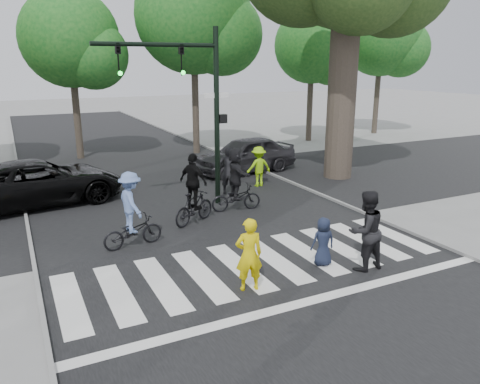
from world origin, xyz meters
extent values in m
plane|color=gray|center=(0.00, 0.00, 0.00)|extent=(120.00, 120.00, 0.00)
cube|color=black|center=(0.00, 5.00, 0.01)|extent=(10.00, 70.00, 0.01)
cube|color=black|center=(0.00, 8.00, 0.01)|extent=(70.00, 10.00, 0.01)
cube|color=gray|center=(-5.05, 5.00, 0.05)|extent=(0.10, 70.00, 0.10)
cube|color=gray|center=(5.05, 5.00, 0.05)|extent=(0.10, 70.00, 0.10)
cube|color=silver|center=(-4.50, 1.00, 0.01)|extent=(0.55, 3.00, 0.01)
cube|color=silver|center=(-3.50, 1.00, 0.01)|extent=(0.55, 3.00, 0.01)
cube|color=silver|center=(-2.50, 1.00, 0.01)|extent=(0.55, 3.00, 0.01)
cube|color=silver|center=(-1.50, 1.00, 0.01)|extent=(0.55, 3.00, 0.01)
cube|color=silver|center=(-0.50, 1.00, 0.01)|extent=(0.55, 3.00, 0.01)
cube|color=silver|center=(0.50, 1.00, 0.01)|extent=(0.55, 3.00, 0.01)
cube|color=silver|center=(1.50, 1.00, 0.01)|extent=(0.55, 3.00, 0.01)
cube|color=silver|center=(2.50, 1.00, 0.01)|extent=(0.55, 3.00, 0.01)
cube|color=silver|center=(3.50, 1.00, 0.01)|extent=(0.55, 3.00, 0.01)
cube|color=silver|center=(4.50, 1.00, 0.01)|extent=(0.55, 3.00, 0.01)
cube|color=silver|center=(0.00, -1.20, 0.01)|extent=(10.00, 0.30, 0.01)
cylinder|color=black|center=(1.20, 6.20, 3.00)|extent=(0.18, 0.18, 6.00)
cylinder|color=black|center=(-0.80, 6.20, 5.40)|extent=(4.00, 0.14, 0.14)
imported|color=black|center=(0.00, 6.20, 4.95)|extent=(0.16, 0.20, 1.00)
sphere|color=#19E533|center=(0.00, 6.08, 4.55)|extent=(0.14, 0.14, 0.14)
imported|color=black|center=(-2.00, 6.20, 4.95)|extent=(0.16, 0.20, 1.00)
sphere|color=#19E533|center=(-2.00, 6.08, 4.55)|extent=(0.14, 0.14, 0.14)
cube|color=black|center=(1.42, 6.20, 3.00)|extent=(0.28, 0.18, 0.30)
cube|color=#FF660C|center=(1.53, 6.20, 3.00)|extent=(0.02, 0.14, 0.20)
cube|color=white|center=(1.20, 6.20, 3.80)|extent=(0.90, 0.04, 0.18)
cylinder|color=brown|center=(7.50, 7.50, 3.50)|extent=(1.20, 1.20, 7.00)
cylinder|color=brown|center=(7.80, 7.30, 6.50)|extent=(1.29, 1.74, 2.93)
cylinder|color=brown|center=(-2.00, 16.80, 2.80)|extent=(0.36, 0.36, 5.60)
sphere|color=#145E1E|center=(-2.00, 16.80, 6.00)|extent=(4.80, 4.80, 4.80)
sphere|color=#145E1E|center=(-1.04, 16.08, 5.20)|extent=(3.36, 3.36, 3.36)
cylinder|color=brown|center=(4.00, 15.50, 3.36)|extent=(0.36, 0.36, 6.72)
sphere|color=#145E1E|center=(4.00, 15.50, 7.20)|extent=(6.00, 6.00, 6.00)
sphere|color=#145E1E|center=(5.20, 14.60, 6.24)|extent=(4.20, 4.20, 4.20)
cylinder|color=brown|center=(12.00, 16.30, 2.73)|extent=(0.36, 0.36, 5.46)
sphere|color=#145E1E|center=(12.00, 16.30, 5.85)|extent=(4.60, 4.60, 4.60)
sphere|color=#145E1E|center=(12.92, 15.61, 5.07)|extent=(3.22, 3.22, 3.22)
cylinder|color=brown|center=(18.00, 16.90, 3.08)|extent=(0.36, 0.36, 6.16)
sphere|color=#145E1E|center=(18.00, 16.90, 6.60)|extent=(5.40, 5.40, 5.40)
sphere|color=#145E1E|center=(19.08, 16.09, 5.72)|extent=(3.78, 3.78, 3.78)
imported|color=yellow|center=(-0.84, -0.15, 0.84)|extent=(0.68, 0.52, 1.67)
imported|color=#1A2137|center=(1.40, 0.21, 0.62)|extent=(0.66, 0.49, 1.23)
imported|color=black|center=(2.16, -0.43, 0.99)|extent=(0.98, 0.78, 1.98)
imported|color=black|center=(-2.52, 3.48, 0.43)|extent=(1.72, 0.80, 0.87)
imported|color=#617DB6|center=(-2.52, 3.48, 1.27)|extent=(0.76, 1.15, 1.66)
imported|color=black|center=(-0.33, 4.54, 0.51)|extent=(1.73, 1.22, 1.02)
imported|color=black|center=(-0.33, 4.54, 1.34)|extent=(0.86, 1.11, 1.76)
imported|color=black|center=(1.41, 5.14, 0.45)|extent=(1.78, 0.82, 0.90)
imported|color=black|center=(1.41, 5.14, 1.31)|extent=(0.72, 1.65, 1.72)
imported|color=black|center=(-4.46, 8.88, 0.80)|extent=(6.07, 3.44, 1.60)
imported|color=#2D2C30|center=(4.30, 10.13, 0.81)|extent=(4.94, 2.44, 1.62)
imported|color=#8BD10E|center=(3.63, 7.63, 0.81)|extent=(1.07, 0.63, 1.63)
imported|color=black|center=(2.06, 7.15, 0.91)|extent=(0.80, 0.73, 1.83)
camera|label=1|loc=(-5.20, -8.52, 4.89)|focal=35.00mm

